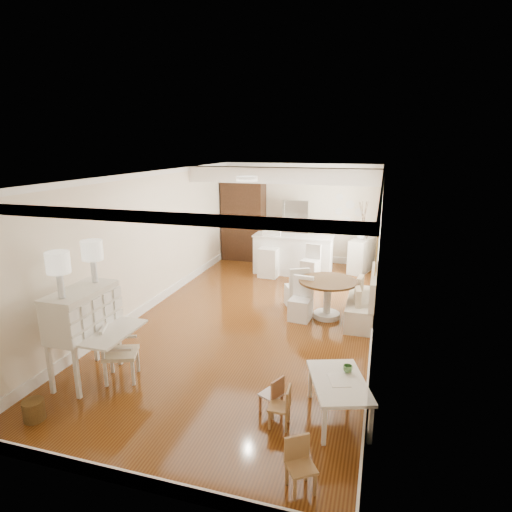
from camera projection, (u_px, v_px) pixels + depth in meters
The scene contains 20 objects.
room at pixel (262, 216), 8.24m from camera, with size 9.00×9.04×2.82m.
secretary_bureau at pixel (85, 335), 6.11m from camera, with size 1.07×1.09×1.37m, color white.
gustavian_armchair at pixel (121, 352), 6.15m from camera, with size 0.49×0.49×0.84m, color silver.
wicker_basket at pixel (34, 410), 5.30m from camera, with size 0.26×0.26×0.26m, color brown.
kids_table at pixel (338, 399), 5.29m from camera, with size 0.63×1.06×0.53m, color white.
kids_chair_a at pixel (279, 406), 5.15m from camera, with size 0.26×0.26×0.53m, color #A87D4C.
kids_chair_b at pixel (271, 394), 5.42m from camera, with size 0.25×0.25×0.51m, color #A46D4A.
kids_chair_c at pixel (301, 466), 4.18m from camera, with size 0.27×0.27×0.55m, color #A2784A.
banquette at pixel (361, 296), 8.24m from camera, with size 0.52×1.60×0.98m, color silver.
dining_table at pixel (327, 299), 8.36m from camera, with size 1.13×1.13×0.77m, color #4E3219.
slip_chair_near at pixel (301, 299), 8.25m from camera, with size 0.40×0.42×0.84m, color white.
slip_chair_far at pixel (296, 286), 8.95m from camera, with size 0.42×0.43×0.88m, color silver.
breakfast_counter at pixel (293, 255), 11.17m from camera, with size 2.05×0.65×1.03m, color white.
bar_stool_left at pixel (269, 254), 10.93m from camera, with size 0.48×0.48×1.21m, color white.
bar_stool_right at pixel (310, 265), 10.36m from camera, with size 0.39×0.39×0.97m, color silver.
pantry_cabinet at pixel (244, 221), 12.48m from camera, with size 1.20×0.60×2.30m, color #381E11.
fridge at pixel (308, 233), 11.99m from camera, with size 0.75×0.65×1.80m, color silver.
sideboard at pixel (361, 255), 11.38m from camera, with size 0.42×0.94×0.90m, color beige.
pencil_cup at pixel (348, 369), 5.40m from camera, with size 0.12×0.12×0.09m, color #609A5A.
branch_vase at pixel (361, 235), 11.21m from camera, with size 0.21×0.21×0.21m, color white.
Camera 1 is at (2.25, -7.54, 3.33)m, focal length 30.00 mm.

